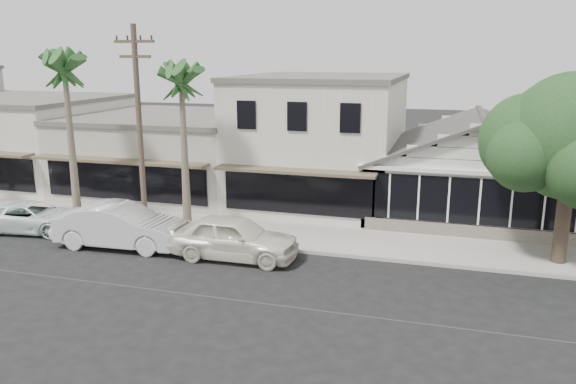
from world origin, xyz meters
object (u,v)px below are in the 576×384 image
(car_0, at_px, (234,237))
(car_2, at_px, (33,217))
(shade_tree, at_px, (570,140))
(car_1, at_px, (121,226))
(utility_pole, at_px, (140,127))

(car_0, relative_size, car_2, 1.05)
(car_0, distance_m, shade_tree, 12.96)
(car_1, bearing_deg, car_2, 78.24)
(utility_pole, xyz_separation_m, car_1, (-0.20, -1.61, -3.89))
(car_0, height_order, car_1, car_1)
(utility_pole, relative_size, shade_tree, 1.24)
(car_2, xyz_separation_m, shade_tree, (22.01, 2.20, 4.10))
(utility_pole, xyz_separation_m, car_0, (4.80, -1.58, -3.92))
(car_1, bearing_deg, shade_tree, -83.29)
(car_0, relative_size, shade_tree, 0.70)
(utility_pole, height_order, car_0, utility_pole)
(car_0, xyz_separation_m, car_2, (-10.00, 0.72, -0.20))
(utility_pole, distance_m, car_0, 6.39)
(utility_pole, relative_size, car_0, 1.77)
(car_1, bearing_deg, utility_pole, -10.40)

